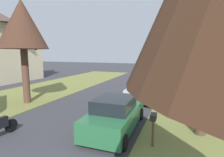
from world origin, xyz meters
TOP-DOWN VIEW (x-y plane):
  - stop_sign_far at (3.98, 12.29)m, footprint 0.82×0.71m
  - street_tree_right_mid_a at (6.07, 7.40)m, footprint 4.50×4.50m
  - street_tree_left_mid_a at (-5.00, 8.51)m, footprint 3.34×3.34m
  - parked_sedan_green at (2.40, 6.63)m, footprint 2.02×4.44m
  - parked_sedan_silver at (2.42, 12.66)m, footprint 2.02×4.44m
  - curbside_mailbox at (4.27, 5.62)m, footprint 0.22×0.44m

SIDE VIEW (x-z plane):
  - parked_sedan_green at x=2.40m, z-range -0.06..1.51m
  - parked_sedan_silver at x=2.42m, z-range -0.06..1.51m
  - curbside_mailbox at x=4.27m, z-range 0.42..1.69m
  - stop_sign_far at x=3.98m, z-range 0.70..3.62m
  - street_tree_left_mid_a at x=-5.00m, z-range 1.87..8.99m
  - street_tree_right_mid_a at x=6.07m, z-range 2.15..9.15m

